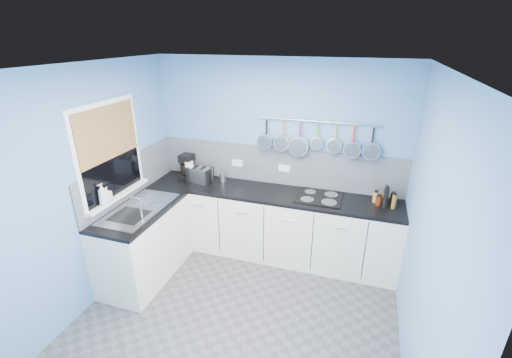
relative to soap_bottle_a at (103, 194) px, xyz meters
The scene contains 41 objects.
floor 1.93m from the soap_bottle_a, ahead, with size 3.20×3.00×0.02m, color #47474C.
ceiling 2.03m from the soap_bottle_a, ahead, with size 3.20×3.00×0.02m, color white.
wall_back 2.13m from the soap_bottle_a, 43.94° to the left, with size 3.20×0.02×2.50m, color #5284B9.
wall_front 2.18m from the soap_bottle_a, 45.29° to the right, with size 3.20×0.02×2.50m, color #5284B9.
wall_left 0.12m from the soap_bottle_a, 156.08° to the right, with size 0.02×3.00×2.50m, color #5284B9.
wall_right 3.14m from the soap_bottle_a, ahead, with size 0.02×3.00×2.50m, color #5284B9.
backsplash_back 2.11m from the soap_bottle_a, 43.51° to the left, with size 3.20×0.02×0.50m, color gray.
backsplash_left 0.57m from the soap_bottle_a, 95.87° to the left, with size 0.02×1.80×0.50m, color gray.
cabinet_run_back 2.06m from the soap_bottle_a, 37.28° to the left, with size 3.20×0.60×0.86m, color silver.
worktop_back 1.94m from the soap_bottle_a, 37.28° to the left, with size 3.20×0.60×0.04m, color black.
cabinet_run_left 0.82m from the soap_bottle_a, 48.99° to the left, with size 0.60×1.20×0.86m, color silver.
worktop_left 0.45m from the soap_bottle_a, 48.99° to the left, with size 0.60×1.20×0.04m, color black.
window_frame 0.47m from the soap_bottle_a, 99.65° to the left, with size 0.01×1.00×1.10m, color white.
window_glass 0.47m from the soap_bottle_a, 98.60° to the left, with size 0.01×0.90×1.00m, color black.
bamboo_blind 0.66m from the soap_bottle_a, 96.90° to the left, with size 0.01×0.90×0.55m, color olive.
window_sill 0.30m from the soap_bottle_a, 94.32° to the left, with size 0.10×0.98×0.03m, color white.
sink_unit 0.44m from the soap_bottle_a, 48.99° to the left, with size 0.50×0.95×0.01m, color silver.
mixer_tap 0.42m from the soap_bottle_a, 12.23° to the left, with size 0.12×0.08×0.26m, color silver, non-canonical shape.
socket_left 1.74m from the soap_bottle_a, 55.75° to the left, with size 0.15×0.01×0.09m, color white.
socket_right 2.18m from the soap_bottle_a, 41.45° to the left, with size 0.15×0.01×0.09m, color white.
pot_rail 2.55m from the soap_bottle_a, 34.87° to the left, with size 0.02×0.02×1.45m, color silver.
soap_bottle_a is the anchor object (origin of this frame).
soap_bottle_b 0.07m from the soap_bottle_a, 90.00° to the left, with size 0.08×0.08×0.17m, color white.
paper_towel 1.28m from the soap_bottle_a, 73.03° to the left, with size 0.11×0.11×0.25m, color white.
coffee_maker 1.31m from the soap_bottle_a, 76.51° to the left, with size 0.18×0.20×0.33m, color black, non-canonical shape.
toaster 1.32m from the soap_bottle_a, 65.84° to the left, with size 0.31×0.18×0.20m, color silver.
canister 1.55m from the soap_bottle_a, 57.51° to the left, with size 0.08×0.08×0.12m, color silver.
hob 2.46m from the soap_bottle_a, 28.98° to the left, with size 0.54×0.47×0.01m, color black.
pan_0 2.02m from the soap_bottle_a, 45.19° to the left, with size 0.19×0.11×0.38m, color silver, non-canonical shape.
pan_1 2.17m from the soap_bottle_a, 41.16° to the left, with size 0.20×0.10×0.39m, color silver, non-canonical shape.
pan_2 2.33m from the soap_bottle_a, 37.68° to the left, with size 0.25×0.08×0.44m, color silver, non-canonical shape.
pan_3 2.51m from the soap_bottle_a, 34.68° to the left, with size 0.15×0.05×0.34m, color silver, non-canonical shape.
pan_4 2.68m from the soap_bottle_a, 32.07° to the left, with size 0.17×0.06×0.36m, color silver, non-canonical shape.
pan_5 2.86m from the soap_bottle_a, 29.79° to the left, with size 0.20×0.10×0.39m, color silver, non-canonical shape.
pan_6 3.04m from the soap_bottle_a, 27.79° to the left, with size 0.21×0.08×0.40m, color silver, non-canonical shape.
condiment_0 3.24m from the soap_bottle_a, 23.14° to the left, with size 0.07×0.07×0.14m, color black.
condiment_1 3.17m from the soap_bottle_a, 24.29° to the left, with size 0.06×0.06×0.12m, color #8C5914.
condiment_2 3.07m from the soap_bottle_a, 24.53° to the left, with size 0.07×0.07×0.13m, color olive.
condiment_3 3.20m from the soap_bottle_a, 21.35° to the left, with size 0.05×0.05×0.17m, color brown.
condiment_4 3.12m from the soap_bottle_a, 22.02° to the left, with size 0.06×0.06×0.25m, color black.
condiment_5 3.07m from the soap_bottle_a, 23.08° to the left, with size 0.07×0.07×0.11m, color #4C190C.
Camera 1 is at (1.04, -2.63, 2.75)m, focal length 24.35 mm.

